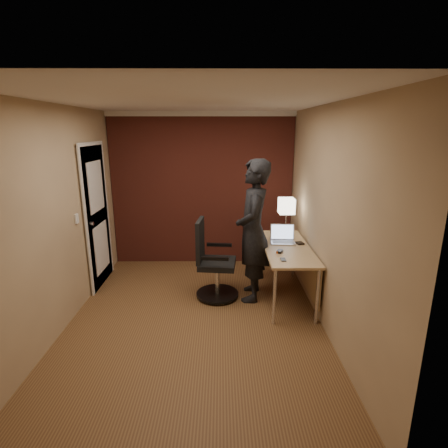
{
  "coord_description": "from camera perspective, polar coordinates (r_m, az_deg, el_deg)",
  "views": [
    {
      "loc": [
        0.31,
        -3.77,
        2.22
      ],
      "look_at": [
        0.35,
        0.55,
        1.05
      ],
      "focal_mm": 28.0,
      "sensor_mm": 36.0,
      "label": 1
    }
  ],
  "objects": [
    {
      "name": "desk",
      "position": [
        4.75,
        11.0,
        -5.05
      ],
      "size": [
        0.6,
        1.5,
        0.73
      ],
      "color": "tan",
      "rests_on": "ground"
    },
    {
      "name": "desk_lamp",
      "position": [
        5.13,
        10.16,
        2.85
      ],
      "size": [
        0.22,
        0.22,
        0.54
      ],
      "color": "silver",
      "rests_on": "desk"
    },
    {
      "name": "office_chair",
      "position": [
        4.72,
        -1.93,
        -6.61
      ],
      "size": [
        0.58,
        0.62,
        1.06
      ],
      "color": "black",
      "rests_on": "ground"
    },
    {
      "name": "phone",
      "position": [
        4.21,
        9.63,
        -5.74
      ],
      "size": [
        0.06,
        0.12,
        0.01
      ],
      "primitive_type": "cube",
      "rotation": [
        0.0,
        0.0,
        0.02
      ],
      "color": "black",
      "rests_on": "desk"
    },
    {
      "name": "wallet",
      "position": [
        4.82,
        12.25,
        -3.07
      ],
      "size": [
        0.12,
        0.13,
        0.02
      ],
      "primitive_type": "cube",
      "rotation": [
        0.0,
        0.0,
        0.26
      ],
      "color": "black",
      "rests_on": "desk"
    },
    {
      "name": "laptop",
      "position": [
        4.86,
        9.53,
        -2.13
      ],
      "size": [
        0.34,
        0.28,
        0.23
      ],
      "color": "silver",
      "rests_on": "desk"
    },
    {
      "name": "person",
      "position": [
        4.58,
        4.76,
        -1.17
      ],
      "size": [
        0.52,
        0.73,
        1.88
      ],
      "primitive_type": "imported",
      "rotation": [
        0.0,
        0.0,
        -1.67
      ],
      "color": "black",
      "rests_on": "ground"
    },
    {
      "name": "mouse",
      "position": [
        4.44,
        9.08,
        -4.44
      ],
      "size": [
        0.1,
        0.12,
        0.03
      ],
      "primitive_type": "cube",
      "rotation": [
        0.0,
        0.0,
        -0.43
      ],
      "color": "black",
      "rests_on": "desk"
    },
    {
      "name": "room",
      "position": [
        5.41,
        -6.74,
        6.0
      ],
      "size": [
        4.0,
        4.0,
        4.0
      ],
      "color": "brown",
      "rests_on": "ground"
    }
  ]
}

